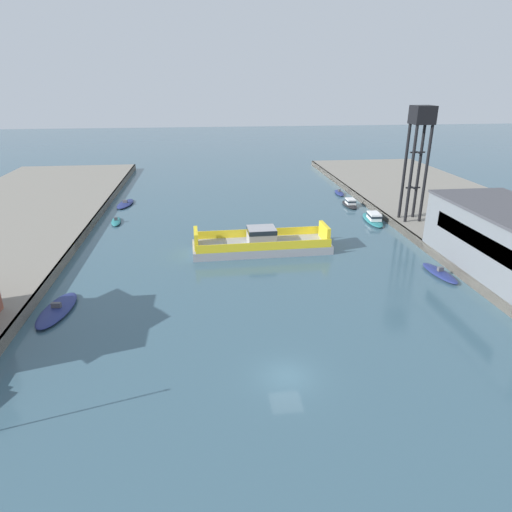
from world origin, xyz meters
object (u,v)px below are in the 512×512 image
(moored_boat_near_left, at_px, (350,203))
(moored_boat_far_right, at_px, (57,310))
(moored_boat_mid_left, at_px, (339,193))
(moored_boat_near_right, at_px, (116,221))
(moored_boat_far_left, at_px, (440,273))
(moored_boat_mid_right, at_px, (373,218))
(moored_boat_upstream_a, at_px, (125,204))
(crane_tower, at_px, (420,135))
(chain_ferry, at_px, (261,244))
(warehouse_shed, at_px, (512,241))

(moored_boat_near_left, height_order, moored_boat_far_right, moored_boat_near_left)
(moored_boat_mid_left, bearing_deg, moored_boat_far_right, -133.32)
(moored_boat_near_right, relative_size, moored_boat_far_left, 0.79)
(moored_boat_far_right, bearing_deg, moored_boat_far_left, 5.64)
(moored_boat_mid_right, xyz_separation_m, moored_boat_upstream_a, (-41.73, 15.42, -0.37))
(moored_boat_near_left, distance_m, moored_boat_far_right, 54.42)
(moored_boat_mid_right, height_order, crane_tower, crane_tower)
(moored_boat_far_right, relative_size, crane_tower, 0.47)
(moored_boat_near_right, bearing_deg, moored_boat_mid_left, 19.53)
(chain_ferry, relative_size, warehouse_shed, 0.87)
(moored_boat_mid_left, relative_size, moored_boat_far_left, 0.81)
(moored_boat_mid_left, relative_size, moored_boat_mid_right, 0.63)
(moored_boat_mid_right, xyz_separation_m, crane_tower, (4.54, -3.13, 13.42))
(moored_boat_mid_left, height_order, moored_boat_far_right, moored_boat_far_right)
(moored_boat_far_right, xyz_separation_m, warehouse_shed, (49.15, 2.26, 4.43))
(moored_boat_upstream_a, bearing_deg, moored_boat_far_left, -41.30)
(moored_boat_far_left, relative_size, moored_boat_upstream_a, 0.90)
(moored_boat_mid_left, distance_m, warehouse_shed, 43.21)
(crane_tower, bearing_deg, moored_boat_mid_right, 145.45)
(moored_boat_far_left, bearing_deg, warehouse_shed, -15.50)
(moored_boat_upstream_a, bearing_deg, moored_boat_near_right, -88.73)
(moored_boat_far_right, bearing_deg, moored_boat_mid_left, 46.68)
(moored_boat_upstream_a, xyz_separation_m, crane_tower, (46.27, -18.55, 13.79))
(chain_ferry, height_order, moored_boat_near_right, chain_ferry)
(chain_ferry, distance_m, moored_boat_far_right, 26.73)
(moored_boat_upstream_a, distance_m, warehouse_shed, 62.47)
(chain_ferry, xyz_separation_m, moored_boat_far_left, (19.92, -10.48, -0.75))
(moored_boat_mid_left, bearing_deg, moored_boat_near_left, -94.90)
(chain_ferry, relative_size, moored_boat_far_right, 2.34)
(chain_ferry, relative_size, moored_boat_upstream_a, 2.57)
(moored_boat_mid_right, distance_m, moored_boat_far_left, 21.40)
(moored_boat_near_left, height_order, warehouse_shed, warehouse_shed)
(moored_boat_near_right, bearing_deg, moored_boat_mid_right, -5.99)
(moored_boat_near_right, xyz_separation_m, moored_boat_far_left, (41.67, -25.76, 0.04))
(chain_ferry, xyz_separation_m, moored_boat_upstream_a, (-22.00, 26.34, -0.80))
(moored_boat_near_left, relative_size, moored_boat_far_right, 0.76)
(moored_boat_mid_left, distance_m, moored_boat_upstream_a, 41.94)
(moored_boat_mid_right, bearing_deg, moored_boat_mid_left, 89.86)
(moored_boat_mid_right, distance_m, crane_tower, 14.51)
(moored_boat_near_right, relative_size, warehouse_shed, 0.24)
(chain_ferry, bearing_deg, moored_boat_far_left, -27.75)
(warehouse_shed, bearing_deg, moored_boat_mid_left, 99.41)
(moored_boat_mid_right, height_order, moored_boat_far_right, moored_boat_mid_right)
(moored_boat_near_left, xyz_separation_m, crane_tower, (5.29, -12.96, 13.49))
(moored_boat_near_left, relative_size, moored_boat_far_left, 0.92)
(moored_boat_far_left, bearing_deg, moored_boat_near_right, 148.28)
(moored_boat_near_left, height_order, moored_boat_near_right, moored_boat_near_left)
(crane_tower, bearing_deg, moored_boat_far_right, -154.29)
(moored_boat_near_left, distance_m, crane_tower, 19.44)
(chain_ferry, relative_size, moored_boat_mid_right, 2.22)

